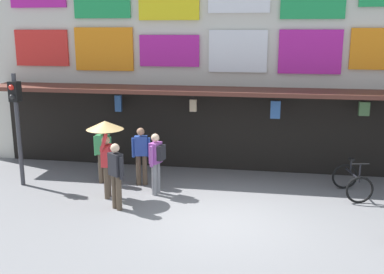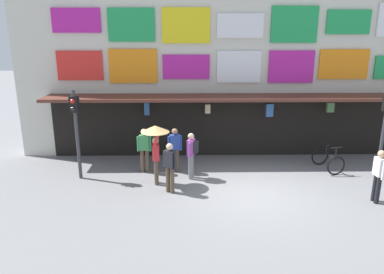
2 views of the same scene
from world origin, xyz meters
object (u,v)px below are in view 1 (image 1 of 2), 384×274
(pedestrian_in_yellow, at_px, (116,173))
(pedestrian_in_white, at_px, (103,152))
(bicycle_parked, at_px, (352,182))
(pedestrian_in_purple, at_px, (156,159))
(pedestrian_in_green, at_px, (141,153))
(traffic_light_near, at_px, (16,112))
(pedestrian_with_umbrella, at_px, (105,137))

(pedestrian_in_yellow, xyz_separation_m, pedestrian_in_white, (-1.02, 1.82, 0.00))
(bicycle_parked, xyz_separation_m, pedestrian_in_purple, (-5.19, -0.75, 0.59))
(pedestrian_in_green, bearing_deg, pedestrian_in_white, -178.22)
(traffic_light_near, distance_m, pedestrian_in_green, 3.64)
(pedestrian_in_white, relative_size, pedestrian_with_umbrella, 0.81)
(pedestrian_in_green, bearing_deg, pedestrian_with_umbrella, -118.47)
(pedestrian_in_green, height_order, pedestrian_in_purple, same)
(pedestrian_with_umbrella, bearing_deg, bicycle_parked, 10.79)
(pedestrian_in_yellow, bearing_deg, bicycle_parked, 18.23)
(bicycle_parked, relative_size, pedestrian_in_green, 0.76)
(pedestrian_in_yellow, xyz_separation_m, pedestrian_with_umbrella, (-0.50, 0.72, 0.69))
(pedestrian_in_yellow, relative_size, pedestrian_with_umbrella, 0.81)
(pedestrian_in_white, bearing_deg, pedestrian_in_green, 1.78)
(traffic_light_near, height_order, pedestrian_in_green, traffic_light_near)
(pedestrian_in_yellow, distance_m, pedestrian_in_green, 1.86)
(traffic_light_near, relative_size, pedestrian_in_yellow, 1.90)
(bicycle_parked, height_order, pedestrian_in_yellow, pedestrian_in_yellow)
(pedestrian_in_white, height_order, pedestrian_in_green, same)
(bicycle_parked, xyz_separation_m, pedestrian_in_green, (-5.80, -0.09, 0.55))
(pedestrian_with_umbrella, distance_m, pedestrian_in_purple, 1.47)
(pedestrian_in_yellow, bearing_deg, pedestrian_in_purple, 58.96)
(pedestrian_in_green, bearing_deg, pedestrian_in_purple, -47.14)
(traffic_light_near, xyz_separation_m, pedestrian_in_white, (2.26, 0.55, -1.19))
(traffic_light_near, bearing_deg, bicycle_parked, 4.19)
(pedestrian_in_yellow, bearing_deg, pedestrian_in_white, 119.24)
(traffic_light_near, xyz_separation_m, pedestrian_in_green, (3.39, 0.58, -1.19))
(traffic_light_near, distance_m, bicycle_parked, 9.37)
(traffic_light_near, distance_m, pedestrian_with_umbrella, 2.87)
(traffic_light_near, height_order, pedestrian_in_purple, traffic_light_near)
(traffic_light_near, bearing_deg, pedestrian_in_white, 13.62)
(traffic_light_near, xyz_separation_m, pedestrian_in_yellow, (3.28, -1.27, -1.19))
(bicycle_parked, height_order, pedestrian_with_umbrella, pedestrian_with_umbrella)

